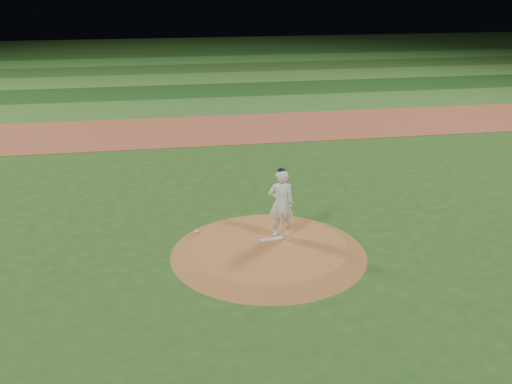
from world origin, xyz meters
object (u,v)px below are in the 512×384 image
at_px(rosin_bag, 197,231).
at_px(pitcher_on_mound, 281,203).
at_px(pitchers_mound, 268,249).
at_px(pitching_rubber, 271,239).

bearing_deg(rosin_bag, pitcher_on_mound, -16.10).
relative_size(pitchers_mound, rosin_bag, 41.76).
bearing_deg(pitchers_mound, pitching_rubber, 65.40).
distance_m(pitching_rubber, rosin_bag, 2.25).
xyz_separation_m(pitching_rubber, rosin_bag, (-2.07, 0.89, 0.02)).
height_order(pitchers_mound, pitcher_on_mound, pitcher_on_mound).
bearing_deg(pitching_rubber, rosin_bag, 148.63).
relative_size(rosin_bag, pitcher_on_mound, 0.06).
height_order(pitching_rubber, pitcher_on_mound, pitcher_on_mound).
bearing_deg(pitcher_on_mound, pitching_rubber, -146.38).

